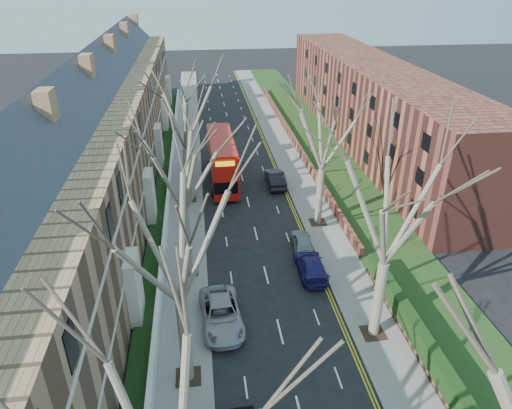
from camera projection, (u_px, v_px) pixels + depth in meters
name	position (u px, v px, depth m)	size (l,w,h in m)	color
pavement_left	(187.00, 159.00, 54.35)	(3.00, 102.00, 0.12)	slate
pavement_right	(286.00, 154.00, 55.70)	(3.00, 102.00, 0.12)	slate
terrace_left	(102.00, 140.00, 43.92)	(9.70, 78.00, 13.60)	#94704B
flats_right	(369.00, 102.00, 58.23)	(13.97, 54.00, 10.00)	brown
wall_hedge_right	(456.00, 399.00, 22.87)	(0.70, 24.00, 1.80)	brown
front_wall_left	(170.00, 183.00, 46.87)	(0.30, 78.00, 1.00)	white
grass_verge_right	(322.00, 152.00, 56.16)	(6.00, 102.00, 0.06)	#203C15
tree_left_mid	(174.00, 231.00, 20.97)	(10.50, 10.50, 14.71)	brown
tree_left_far	(179.00, 158.00, 29.91)	(10.15, 10.15, 14.22)	brown
tree_left_dist	(182.00, 104.00, 40.31)	(10.50, 10.50, 14.71)	brown
tree_right_mid	(394.00, 198.00, 24.01)	(10.50, 10.50, 14.71)	brown
tree_right_far	(325.00, 123.00, 36.47)	(10.15, 10.15, 14.22)	brown
double_decker_bus	(222.00, 161.00, 47.73)	(3.01, 11.26, 4.68)	#B1160C
car_left_far	(221.00, 314.00, 28.98)	(2.53, 5.48, 1.52)	#9D9CA1
car_right_near	(311.00, 265.00, 33.82)	(1.95, 4.79, 1.39)	navy
car_right_mid	(302.00, 242.00, 36.81)	(1.55, 3.86, 1.32)	gray
car_right_far	(275.00, 178.00, 47.51)	(1.68, 4.82, 1.59)	black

